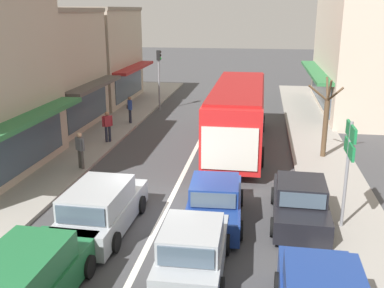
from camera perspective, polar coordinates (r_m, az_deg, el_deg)
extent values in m
plane|color=#3F3F42|center=(15.91, -3.62, -8.81)|extent=(140.00, 140.00, 0.00)
cube|color=silver|center=(19.52, -1.11, -3.81)|extent=(0.20, 28.00, 0.01)
cube|color=gray|center=(23.36, -16.89, -0.89)|extent=(5.20, 44.00, 0.14)
cube|color=gray|center=(21.34, 16.51, -2.55)|extent=(2.80, 44.00, 0.12)
cube|color=#2D703D|center=(19.08, -19.83, 3.15)|extent=(1.10, 7.91, 0.20)
cube|color=#425160|center=(19.60, -20.54, -0.52)|extent=(0.06, 6.88, 1.80)
cube|color=#B2A38E|center=(28.01, -20.01, 8.55)|extent=(6.91, 7.30, 6.70)
cube|color=#4C4742|center=(26.46, -12.36, 7.31)|extent=(1.10, 6.72, 0.20)
cube|color=#425160|center=(26.85, -13.03, 4.57)|extent=(0.06, 5.84, 1.80)
cube|color=gray|center=(27.79, -20.74, 15.63)|extent=(7.07, 7.30, 0.24)
cube|color=#B2A38E|center=(35.34, -13.68, 10.64)|extent=(7.01, 8.26, 6.78)
cube|color=maroon|center=(34.12, -7.36, 9.59)|extent=(1.10, 7.60, 0.20)
cube|color=#425160|center=(34.42, -7.96, 7.44)|extent=(0.06, 6.60, 1.80)
cube|color=gray|center=(35.17, -14.09, 16.33)|extent=(7.17, 8.26, 0.24)
cube|color=#2D703D|center=(32.88, 15.44, 8.87)|extent=(1.10, 11.87, 0.20)
cube|color=#425160|center=(33.11, 16.00, 6.60)|extent=(0.06, 10.32, 1.80)
cube|color=red|center=(22.98, 5.85, 3.83)|extent=(2.53, 10.81, 2.70)
cube|color=#425160|center=(22.90, 5.88, 4.82)|extent=(2.57, 10.38, 0.90)
cube|color=beige|center=(17.80, 4.78, -0.64)|extent=(2.25, 0.07, 1.76)
cube|color=maroon|center=(22.71, 5.95, 7.30)|extent=(2.41, 9.94, 0.12)
cylinder|color=black|center=(26.62, 3.51, 2.84)|extent=(0.26, 0.96, 0.96)
cylinder|color=black|center=(26.50, 8.90, 2.61)|extent=(0.26, 0.96, 0.96)
cylinder|color=black|center=(20.57, 1.77, -1.33)|extent=(0.26, 0.96, 0.96)
cylinder|color=black|center=(20.43, 8.74, -1.65)|extent=(0.26, 0.96, 0.96)
cube|color=#1E6638|center=(11.87, -19.77, -16.60)|extent=(1.87, 4.54, 0.76)
cube|color=#1E6638|center=(11.25, -21.04, -14.42)|extent=(1.71, 2.64, 0.68)
cube|color=#425160|center=(12.23, -17.85, -11.45)|extent=(1.51, 0.10, 0.58)
cylinder|color=black|center=(13.36, -20.15, -13.70)|extent=(0.20, 0.62, 0.62)
cylinder|color=black|center=(12.63, -12.98, -14.94)|extent=(0.20, 0.62, 0.62)
cube|color=#9EA3A8|center=(14.95, -11.23, -8.68)|extent=(1.86, 4.54, 0.76)
cube|color=#9EA3A8|center=(14.36, -11.90, -6.66)|extent=(1.70, 2.64, 0.68)
cube|color=#425160|center=(15.50, -10.10, -4.78)|extent=(1.51, 0.09, 0.58)
cube|color=#425160|center=(13.26, -14.01, -8.84)|extent=(1.48, 0.09, 0.54)
cylinder|color=black|center=(16.48, -12.38, -7.07)|extent=(0.19, 0.62, 0.62)
cylinder|color=black|center=(15.92, -6.46, -7.64)|extent=(0.19, 0.62, 0.62)
cylinder|color=black|center=(14.28, -16.52, -11.27)|extent=(0.19, 0.62, 0.62)
cylinder|color=black|center=(13.63, -9.72, -12.20)|extent=(0.19, 0.62, 0.62)
cube|color=#9EA3A8|center=(12.39, 0.16, -14.00)|extent=(1.68, 3.72, 0.76)
cube|color=#9EA3A8|center=(11.79, -0.05, -11.81)|extent=(1.54, 1.92, 0.64)
cube|color=#425160|center=(12.64, 0.59, -9.73)|extent=(1.40, 0.07, 0.54)
cube|color=#425160|center=(10.95, -0.81, -14.21)|extent=(1.37, 0.07, 0.51)
cylinder|color=black|center=(13.56, -2.68, -12.12)|extent=(0.19, 0.62, 0.62)
cylinder|color=black|center=(13.38, 4.41, -12.58)|extent=(0.19, 0.62, 0.62)
cylinder|color=black|center=(11.71, -4.81, -17.28)|extent=(0.19, 0.62, 0.62)
cube|color=navy|center=(15.23, 2.90, -7.90)|extent=(1.91, 4.27, 0.72)
cube|color=navy|center=(14.88, 2.92, -5.75)|extent=(1.64, 1.87, 0.60)
cube|color=#425160|center=(15.73, 3.12, -4.47)|extent=(1.44, 0.13, 0.51)
cube|color=#425160|center=(14.04, 2.69, -7.17)|extent=(1.41, 0.12, 0.48)
cylinder|color=black|center=(16.53, 0.16, -6.59)|extent=(0.21, 0.63, 0.62)
cylinder|color=black|center=(16.45, 6.17, -6.81)|extent=(0.21, 0.63, 0.62)
cylinder|color=black|center=(14.26, -0.93, -10.57)|extent=(0.21, 0.63, 0.62)
cylinder|color=black|center=(14.17, 6.12, -10.86)|extent=(0.21, 0.63, 0.62)
cube|color=#425160|center=(11.10, 15.87, -14.34)|extent=(1.51, 0.08, 0.58)
cylinder|color=black|center=(11.84, 10.88, -17.14)|extent=(0.19, 0.62, 0.62)
cube|color=black|center=(15.62, 13.51, -7.73)|extent=(1.82, 4.24, 0.72)
cube|color=black|center=(15.27, 13.69, -5.62)|extent=(1.60, 1.84, 0.60)
cube|color=#425160|center=(16.12, 13.53, -4.40)|extent=(1.44, 0.09, 0.51)
cube|color=#425160|center=(14.42, 13.88, -7.00)|extent=(1.41, 0.09, 0.48)
cylinder|color=black|center=(16.82, 10.32, -6.45)|extent=(0.19, 0.62, 0.62)
cylinder|color=black|center=(16.93, 16.18, -6.71)|extent=(0.19, 0.62, 0.62)
cylinder|color=black|center=(14.53, 10.26, -10.32)|extent=(0.19, 0.62, 0.62)
cylinder|color=black|center=(14.66, 17.10, -10.58)|extent=(0.19, 0.62, 0.62)
cylinder|color=gray|center=(31.52, -4.20, 8.00)|extent=(0.12, 0.12, 4.20)
cube|color=black|center=(31.30, -4.27, 11.17)|extent=(0.24, 0.24, 0.68)
sphere|color=black|center=(31.25, -4.03, 11.59)|extent=(0.13, 0.13, 0.13)
sphere|color=black|center=(31.27, -4.02, 11.19)|extent=(0.13, 0.13, 0.13)
sphere|color=green|center=(31.29, -4.01, 10.79)|extent=(0.13, 0.13, 0.13)
cylinder|color=gray|center=(14.91, 18.99, -4.02)|extent=(0.10, 0.10, 3.60)
cube|color=#19753D|center=(14.46, 19.56, 1.53)|extent=(0.08, 1.40, 0.44)
cube|color=white|center=(14.47, 19.74, 1.52)|extent=(0.01, 1.10, 0.10)
cube|color=#19753D|center=(14.60, 19.35, -0.56)|extent=(0.08, 1.40, 0.44)
cube|color=white|center=(14.61, 19.53, -0.56)|extent=(0.01, 1.10, 0.10)
cylinder|color=brown|center=(22.03, 16.53, 1.71)|extent=(0.24, 0.24, 2.82)
cylinder|color=brown|center=(22.01, 16.81, 6.73)|extent=(0.10, 0.84, 1.03)
cylinder|color=brown|center=(21.72, 17.76, 6.06)|extent=(0.73, 0.10, 0.70)
cylinder|color=brown|center=(21.30, 17.06, 6.48)|extent=(0.10, 0.76, 1.08)
cylinder|color=brown|center=(21.60, 15.73, 6.26)|extent=(0.95, 0.10, 0.76)
cylinder|color=#232838|center=(27.82, -7.82, 3.49)|extent=(0.14, 0.14, 0.84)
cylinder|color=#232838|center=(27.99, -7.89, 3.57)|extent=(0.14, 0.14, 0.84)
cube|color=#3351A8|center=(27.75, -7.91, 4.94)|extent=(0.36, 0.42, 0.56)
sphere|color=brown|center=(27.68, -7.94, 5.75)|extent=(0.22, 0.22, 0.22)
cylinder|color=#3351A8|center=(27.52, -7.82, 4.84)|extent=(0.09, 0.09, 0.54)
cylinder|color=#3351A8|center=(27.98, -8.00, 5.03)|extent=(0.09, 0.09, 0.54)
cube|color=brown|center=(28.09, -8.05, 4.69)|extent=(0.26, 0.20, 0.22)
cylinder|color=#232838|center=(24.08, -10.42, 1.29)|extent=(0.14, 0.14, 0.84)
cylinder|color=#232838|center=(24.02, -10.82, 1.23)|extent=(0.14, 0.14, 0.84)
cube|color=#A82D38|center=(23.88, -10.71, 2.88)|extent=(0.42, 0.40, 0.56)
sphere|color=#9E7051|center=(23.78, -10.76, 3.82)|extent=(0.22, 0.22, 0.22)
cylinder|color=#A82D38|center=(23.95, -10.17, 2.96)|extent=(0.09, 0.09, 0.54)
cylinder|color=#A82D38|center=(23.80, -11.25, 2.81)|extent=(0.09, 0.09, 0.54)
cylinder|color=#4C4742|center=(20.18, -13.77, -1.94)|extent=(0.14, 0.14, 0.84)
cylinder|color=#4C4742|center=(20.32, -14.06, -1.83)|extent=(0.14, 0.14, 0.84)
cube|color=slate|center=(20.04, -14.05, 0.01)|extent=(0.42, 0.38, 0.56)
sphere|color=tan|center=(19.93, -14.13, 1.11)|extent=(0.22, 0.22, 0.22)
cylinder|color=slate|center=(19.85, -13.66, -0.12)|extent=(0.09, 0.09, 0.54)
cylinder|color=slate|center=(20.23, -14.44, 0.14)|extent=(0.09, 0.09, 0.54)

